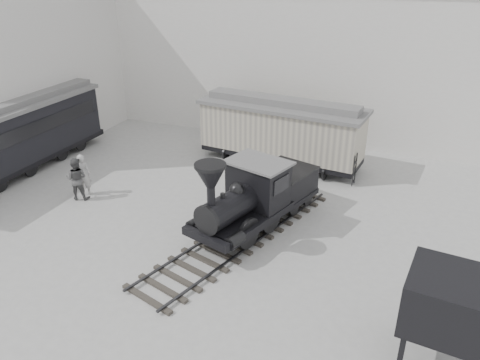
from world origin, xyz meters
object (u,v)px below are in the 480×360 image
at_px(passenger_coach, 1,140).
at_px(visitor_b, 77,179).
at_px(boxcar, 281,130).
at_px(visitor_a, 83,175).
at_px(coal_hopper, 457,311).
at_px(locomotive, 252,200).

height_order(passenger_coach, visitor_b, passenger_coach).
bearing_deg(visitor_b, boxcar, -152.68).
distance_m(visitor_a, coal_hopper, 15.71).
height_order(visitor_a, coal_hopper, coal_hopper).
xyz_separation_m(locomotive, boxcar, (-0.94, 6.75, 0.52)).
relative_size(passenger_coach, visitor_a, 6.58).
bearing_deg(coal_hopper, visitor_b, 171.25).
bearing_deg(locomotive, visitor_b, -160.58).
bearing_deg(passenger_coach, visitor_a, -1.63).
xyz_separation_m(visitor_b, coal_hopper, (14.96, -4.19, 0.79)).
distance_m(passenger_coach, visitor_b, 4.85).
xyz_separation_m(passenger_coach, visitor_a, (4.70, -0.20, -0.90)).
xyz_separation_m(locomotive, visitor_b, (-7.99, -0.33, -0.32)).
bearing_deg(locomotive, visitor_a, -163.77).
height_order(passenger_coach, coal_hopper, passenger_coach).
bearing_deg(visitor_b, coal_hopper, 146.58).
xyz_separation_m(passenger_coach, coal_hopper, (19.69, -4.84, -0.11)).
height_order(locomotive, coal_hopper, locomotive).
bearing_deg(visitor_a, locomotive, 152.02).
xyz_separation_m(locomotive, visitor_a, (-8.02, 0.12, -0.32)).
relative_size(boxcar, visitor_a, 4.49).
bearing_deg(visitor_a, passenger_coach, -29.60).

